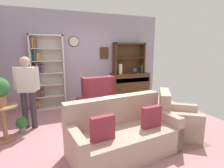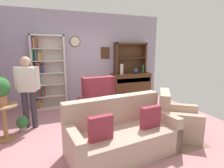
# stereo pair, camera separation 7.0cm
# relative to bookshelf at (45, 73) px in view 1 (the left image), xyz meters

# --- Properties ---
(ground_plane) EXTENTS (5.40, 4.60, 0.02)m
(ground_plane) POSITION_rel_bookshelf_xyz_m (1.23, -1.94, -1.06)
(ground_plane) COLOR #B27A7F
(wall_back) EXTENTS (5.00, 0.09, 2.80)m
(wall_back) POSITION_rel_bookshelf_xyz_m (1.23, 0.18, 0.36)
(wall_back) COLOR #A399AD
(wall_back) RESTS_ON ground_plane
(area_rug) EXTENTS (2.41, 2.06, 0.01)m
(area_rug) POSITION_rel_bookshelf_xyz_m (1.43, -2.24, -1.04)
(area_rug) COLOR #846651
(area_rug) RESTS_ON ground_plane
(bookshelf) EXTENTS (0.90, 0.30, 2.10)m
(bookshelf) POSITION_rel_bookshelf_xyz_m (0.00, 0.00, 0.00)
(bookshelf) COLOR silver
(bookshelf) RESTS_ON ground_plane
(sideboard) EXTENTS (1.30, 0.45, 0.92)m
(sideboard) POSITION_rel_bookshelf_xyz_m (2.66, -0.09, -0.54)
(sideboard) COLOR #4C2D19
(sideboard) RESTS_ON ground_plane
(sideboard_hutch) EXTENTS (1.10, 0.26, 1.00)m
(sideboard_hutch) POSITION_rel_bookshelf_xyz_m (2.66, 0.02, 0.51)
(sideboard_hutch) COLOR #4C2D19
(sideboard_hutch) RESTS_ON sideboard
(vase_tall) EXTENTS (0.11, 0.11, 0.32)m
(vase_tall) POSITION_rel_bookshelf_xyz_m (2.27, -0.17, 0.03)
(vase_tall) COLOR beige
(vase_tall) RESTS_ON sideboard
(vase_round) EXTENTS (0.15, 0.15, 0.17)m
(vase_round) POSITION_rel_bookshelf_xyz_m (2.79, -0.15, -0.04)
(vase_round) COLOR #33476B
(vase_round) RESTS_ON sideboard
(bottle_wine) EXTENTS (0.07, 0.07, 0.28)m
(bottle_wine) POSITION_rel_bookshelf_xyz_m (3.05, -0.17, 0.01)
(bottle_wine) COLOR #194223
(bottle_wine) RESTS_ON sideboard
(couch_floral) EXTENTS (1.88, 1.05, 0.90)m
(couch_floral) POSITION_rel_bookshelf_xyz_m (1.08, -2.84, -0.74)
(couch_floral) COLOR tan
(couch_floral) RESTS_ON ground_plane
(armchair_floral) EXTENTS (1.07, 1.06, 0.88)m
(armchair_floral) POSITION_rel_bookshelf_xyz_m (2.37, -2.66, -0.76)
(armchair_floral) COLOR tan
(armchair_floral) RESTS_ON ground_plane
(wingback_chair) EXTENTS (0.83, 0.85, 1.05)m
(wingback_chair) POSITION_rel_bookshelf_xyz_m (1.15, -1.09, -0.66)
(wingback_chair) COLOR maroon
(wingback_chair) RESTS_ON ground_plane
(plant_stand) EXTENTS (0.52, 0.52, 0.69)m
(plant_stand) POSITION_rel_bookshelf_xyz_m (-0.81, -1.66, -0.63)
(plant_stand) COLOR #997047
(plant_stand) RESTS_ON ground_plane
(potted_plant_small) EXTENTS (0.24, 0.24, 0.33)m
(potted_plant_small) POSITION_rel_bookshelf_xyz_m (-0.55, -1.41, -0.86)
(potted_plant_small) COLOR gray
(potted_plant_small) RESTS_ON ground_plane
(person_reading) EXTENTS (0.52, 0.28, 1.56)m
(person_reading) POSITION_rel_bookshelf_xyz_m (-0.40, -1.25, -0.14)
(person_reading) COLOR #38333D
(person_reading) RESTS_ON ground_plane
(coffee_table) EXTENTS (0.80, 0.50, 0.42)m
(coffee_table) POSITION_rel_bookshelf_xyz_m (1.23, -2.06, -0.70)
(coffee_table) COLOR #4C2D19
(coffee_table) RESTS_ON ground_plane
(book_stack) EXTENTS (0.18, 0.14, 0.05)m
(book_stack) POSITION_rel_bookshelf_xyz_m (1.37, -2.05, -0.60)
(book_stack) COLOR gold
(book_stack) RESTS_ON coffee_table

